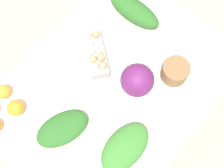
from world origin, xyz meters
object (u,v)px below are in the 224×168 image
greens_bunch_chard (62,129)px  orange_2 (16,108)px  cabbage_purple (137,80)px  paper_bag (175,71)px  greens_bunch_kale (125,147)px  egg_carton (96,53)px  orange_3 (3,92)px  greens_bunch_beet_tops (134,10)px

greens_bunch_chard → orange_2: (-0.07, 0.24, 0.01)m
cabbage_purple → paper_bag: size_ratio=1.22×
greens_bunch_kale → orange_2: size_ratio=3.42×
egg_carton → orange_3: 0.51m
greens_bunch_chard → greens_bunch_beet_tops: 0.74m
greens_bunch_chard → greens_bunch_beet_tops: greens_bunch_beet_tops is taller
paper_bag → orange_3: 0.87m
greens_bunch_chard → orange_2: bearing=106.5°
cabbage_purple → orange_2: cabbage_purple is taller
paper_bag → orange_3: paper_bag is taller
egg_carton → greens_bunch_kale: bearing=4.3°
orange_2 → orange_3: size_ratio=1.12×
cabbage_purple → orange_2: bearing=142.0°
paper_bag → orange_2: paper_bag is taller
paper_bag → orange_2: (-0.65, 0.49, -0.01)m
greens_bunch_chard → orange_2: 0.25m
orange_2 → cabbage_purple: bearing=-38.0°
egg_carton → orange_3: egg_carton is taller
greens_bunch_chard → orange_2: size_ratio=3.23×
paper_bag → orange_3: size_ratio=1.89×
orange_3 → paper_bag: bearing=-43.4°
greens_bunch_kale → greens_bunch_beet_tops: (0.60, 0.43, 0.01)m
egg_carton → paper_bag: paper_bag is taller
egg_carton → orange_3: (-0.46, 0.22, -0.01)m
egg_carton → paper_bag: size_ratio=1.95×
cabbage_purple → greens_bunch_kale: (-0.28, -0.16, -0.05)m
greens_bunch_chard → greens_bunch_beet_tops: (0.73, 0.14, 0.02)m
greens_bunch_chard → greens_bunch_beet_tops: size_ratio=0.82×
egg_carton → paper_bag: 0.42m
cabbage_purple → greens_bunch_beet_tops: cabbage_purple is taller
cabbage_purple → greens_bunch_chard: (-0.41, 0.13, -0.05)m
greens_bunch_kale → orange_2: (-0.19, 0.53, 0.00)m
cabbage_purple → egg_carton: bearing=91.0°
greens_bunch_beet_tops → orange_3: size_ratio=4.44×
greens_bunch_chard → greens_bunch_kale: greens_bunch_kale is taller
greens_bunch_chard → cabbage_purple: bearing=-17.8°
greens_bunch_beet_tops → orange_2: 0.81m
cabbage_purple → paper_bag: 0.21m
greens_bunch_kale → orange_2: orange_2 is taller
greens_bunch_kale → orange_3: size_ratio=3.83×
greens_bunch_beet_tops → greens_bunch_kale: bearing=-144.8°
orange_2 → orange_3: orange_2 is taller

